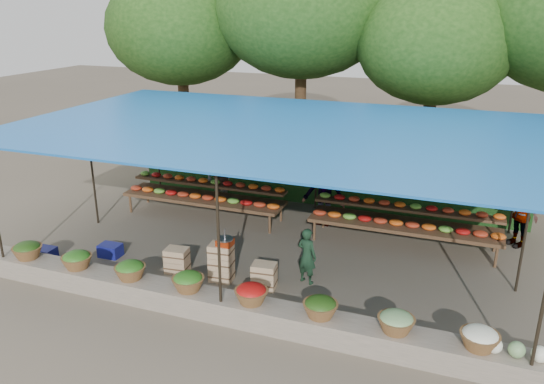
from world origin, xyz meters
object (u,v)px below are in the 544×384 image
at_px(blue_crate_back, 110,250).
at_px(weighing_scale, 225,241).
at_px(vendor_seated, 307,256).
at_px(blue_crate_front, 44,254).
at_px(crate_counter, 220,265).

bearing_deg(blue_crate_back, weighing_scale, -3.98).
bearing_deg(vendor_seated, blue_crate_front, 29.07).
bearing_deg(crate_counter, vendor_seated, 17.15).
bearing_deg(crate_counter, blue_crate_front, -172.17).
height_order(crate_counter, vendor_seated, vendor_seated).
distance_m(weighing_scale, blue_crate_front, 4.11).
xyz_separation_m(crate_counter, blue_crate_back, (-2.68, 0.11, -0.17)).
bearing_deg(blue_crate_front, vendor_seated, 9.23).
relative_size(crate_counter, blue_crate_back, 5.20).
height_order(vendor_seated, blue_crate_front, vendor_seated).
height_order(crate_counter, blue_crate_front, crate_counter).
xyz_separation_m(blue_crate_front, blue_crate_back, (1.20, 0.64, -0.00)).
height_order(blue_crate_front, blue_crate_back, blue_crate_front).
xyz_separation_m(vendor_seated, blue_crate_back, (-4.31, -0.39, -0.43)).
xyz_separation_m(weighing_scale, blue_crate_front, (-4.01, -0.54, -0.71)).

